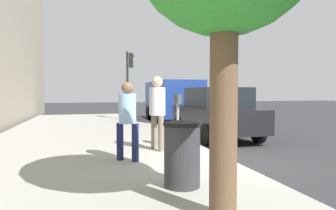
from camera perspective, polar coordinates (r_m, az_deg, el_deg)
name	(u,v)px	position (r m, az deg, el deg)	size (l,w,h in m)	color
ground_plane	(223,162)	(7.09, 10.51, -10.75)	(80.00, 80.00, 0.00)	#2B2B2D
sidewalk_slab	(88,168)	(6.42, -14.99, -11.53)	(28.00, 6.00, 0.15)	gray
parking_meter	(178,109)	(7.90, 1.89, -0.79)	(0.36, 0.12, 1.41)	gray
pedestrian_at_meter	(157,106)	(7.54, -2.06, -0.18)	(0.55, 0.41, 1.86)	#726656
pedestrian_bystander	(127,115)	(6.40, -7.78, -1.91)	(0.37, 0.45, 1.69)	#191E4C
parked_sedan_near	(215,112)	(10.65, 9.05, -1.42)	(4.40, 1.98, 1.77)	black
parked_van_far	(172,99)	(15.98, 0.74, 1.22)	(5.23, 2.19, 2.18)	navy
traffic_signal	(129,74)	(16.05, -7.41, 5.92)	(0.24, 0.44, 3.60)	black
trash_bin	(182,154)	(4.70, 2.70, -9.35)	(0.59, 0.59, 1.01)	#2D2D33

